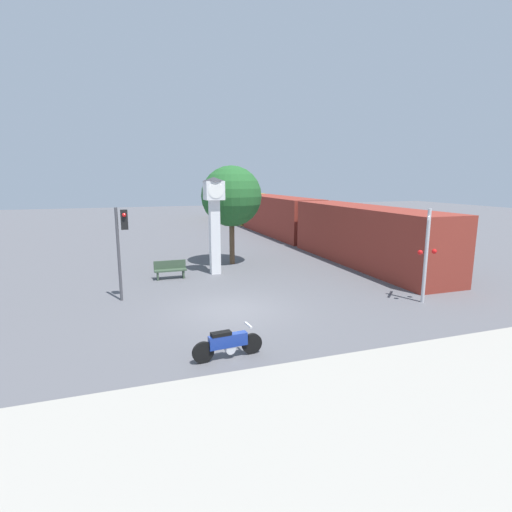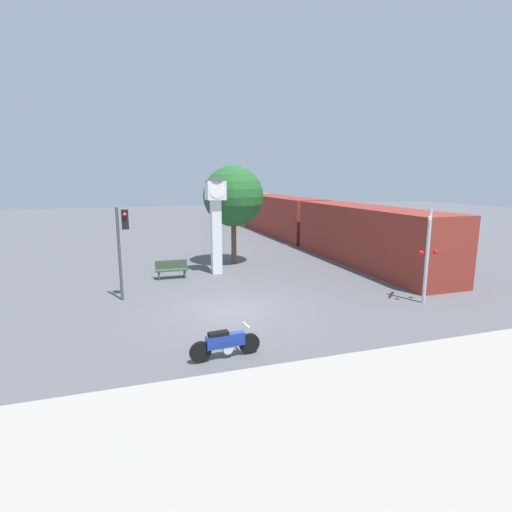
{
  "view_description": "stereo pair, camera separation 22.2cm",
  "coord_description": "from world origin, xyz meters",
  "px_view_note": "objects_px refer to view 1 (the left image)",
  "views": [
    {
      "loc": [
        -3.89,
        -14.24,
        5.01
      ],
      "look_at": [
        1.19,
        0.65,
        1.94
      ],
      "focal_mm": 28.0,
      "sensor_mm": 36.0,
      "label": 1
    },
    {
      "loc": [
        -3.68,
        -14.31,
        5.01
      ],
      "look_at": [
        1.19,
        0.65,
        1.94
      ],
      "focal_mm": 28.0,
      "sensor_mm": 36.0,
      "label": 2
    }
  ],
  "objects_px": {
    "traffic_light": "(122,237)",
    "railroad_crossing_signal": "(426,252)",
    "freight_train": "(279,216)",
    "bench": "(170,269)",
    "street_tree": "(231,196)",
    "motorcycle": "(228,343)",
    "clock_tower": "(214,211)"
  },
  "relations": [
    {
      "from": "clock_tower",
      "to": "freight_train",
      "type": "relative_size",
      "value": 0.13
    },
    {
      "from": "traffic_light",
      "to": "railroad_crossing_signal",
      "type": "height_order",
      "value": "traffic_light"
    },
    {
      "from": "street_tree",
      "to": "clock_tower",
      "type": "bearing_deg",
      "value": -125.74
    },
    {
      "from": "railroad_crossing_signal",
      "to": "street_tree",
      "type": "bearing_deg",
      "value": 118.86
    },
    {
      "from": "motorcycle",
      "to": "bench",
      "type": "height_order",
      "value": "bench"
    },
    {
      "from": "traffic_light",
      "to": "railroad_crossing_signal",
      "type": "relative_size",
      "value": 1.01
    },
    {
      "from": "railroad_crossing_signal",
      "to": "motorcycle",
      "type": "bearing_deg",
      "value": -164.59
    },
    {
      "from": "street_tree",
      "to": "freight_train",
      "type": "bearing_deg",
      "value": 55.74
    },
    {
      "from": "bench",
      "to": "motorcycle",
      "type": "bearing_deg",
      "value": -87.59
    },
    {
      "from": "motorcycle",
      "to": "bench",
      "type": "relative_size",
      "value": 1.3
    },
    {
      "from": "clock_tower",
      "to": "motorcycle",
      "type": "bearing_deg",
      "value": -101.17
    },
    {
      "from": "street_tree",
      "to": "bench",
      "type": "distance_m",
      "value": 5.8
    },
    {
      "from": "motorcycle",
      "to": "freight_train",
      "type": "xyz_separation_m",
      "value": [
        10.92,
        23.13,
        1.26
      ]
    },
    {
      "from": "freight_train",
      "to": "bench",
      "type": "bearing_deg",
      "value": -130.35
    },
    {
      "from": "traffic_light",
      "to": "motorcycle",
      "type": "bearing_deg",
      "value": -68.48
    },
    {
      "from": "freight_train",
      "to": "bench",
      "type": "relative_size",
      "value": 24.86
    },
    {
      "from": "railroad_crossing_signal",
      "to": "bench",
      "type": "relative_size",
      "value": 2.4
    },
    {
      "from": "traffic_light",
      "to": "street_tree",
      "type": "bearing_deg",
      "value": 41.97
    },
    {
      "from": "railroad_crossing_signal",
      "to": "freight_train",
      "type": "bearing_deg",
      "value": 84.46
    },
    {
      "from": "street_tree",
      "to": "railroad_crossing_signal",
      "type": "bearing_deg",
      "value": -61.14
    },
    {
      "from": "clock_tower",
      "to": "traffic_light",
      "type": "relative_size",
      "value": 1.31
    },
    {
      "from": "motorcycle",
      "to": "street_tree",
      "type": "xyz_separation_m",
      "value": [
        3.52,
        12.26,
        3.53
      ]
    },
    {
      "from": "freight_train",
      "to": "clock_tower",
      "type": "bearing_deg",
      "value": -124.5
    },
    {
      "from": "traffic_light",
      "to": "street_tree",
      "type": "distance_m",
      "value": 8.39
    },
    {
      "from": "traffic_light",
      "to": "bench",
      "type": "distance_m",
      "value": 4.38
    },
    {
      "from": "motorcycle",
      "to": "bench",
      "type": "bearing_deg",
      "value": 87.0
    },
    {
      "from": "bench",
      "to": "freight_train",
      "type": "bearing_deg",
      "value": 49.65
    },
    {
      "from": "traffic_light",
      "to": "railroad_crossing_signal",
      "type": "xyz_separation_m",
      "value": [
        11.56,
        -4.25,
        -0.58
      ]
    },
    {
      "from": "clock_tower",
      "to": "freight_train",
      "type": "height_order",
      "value": "clock_tower"
    },
    {
      "from": "clock_tower",
      "to": "bench",
      "type": "height_order",
      "value": "clock_tower"
    },
    {
      "from": "motorcycle",
      "to": "railroad_crossing_signal",
      "type": "bearing_deg",
      "value": 10.01
    },
    {
      "from": "motorcycle",
      "to": "traffic_light",
      "type": "distance_m",
      "value": 7.55
    }
  ]
}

